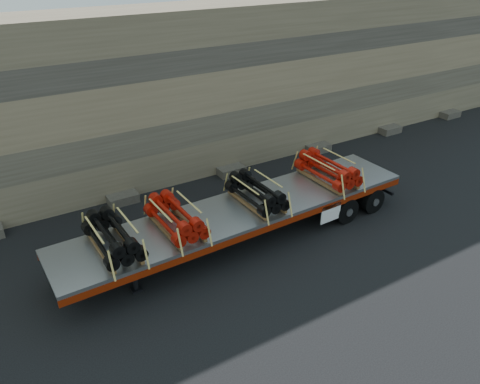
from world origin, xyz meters
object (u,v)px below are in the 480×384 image
object	(u,v)px
trailer	(242,224)
bundle_midfront	(176,218)
bundle_midrear	(256,193)
bundle_front	(113,238)
bundle_rear	(328,170)

from	to	relation	value
trailer	bundle_midfront	size ratio (longest dim) A/B	5.51
trailer	bundle_midrear	world-z (taller)	bundle_midrear
trailer	bundle_front	bearing A→B (deg)	180.00
bundle_front	bundle_rear	xyz separation A→B (m)	(8.28, 0.28, 0.02)
bundle_midrear	bundle_front	bearing A→B (deg)	180.00
trailer	bundle_front	distance (m)	4.59
bundle_midrear	bundle_rear	xyz separation A→B (m)	(3.23, 0.11, 0.03)
bundle_front	bundle_midfront	bearing A→B (deg)	-0.00
bundle_midrear	bundle_rear	bearing A→B (deg)	0.00
bundle_midfront	bundle_rear	distance (m)	6.28
trailer	bundle_midfront	bearing A→B (deg)	180.00
bundle_midfront	bundle_midrear	size ratio (longest dim) A/B	1.02
bundle_midfront	bundle_midrear	bearing A→B (deg)	-0.00
bundle_midrear	bundle_midfront	bearing A→B (deg)	180.00
bundle_front	bundle_midfront	world-z (taller)	bundle_front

